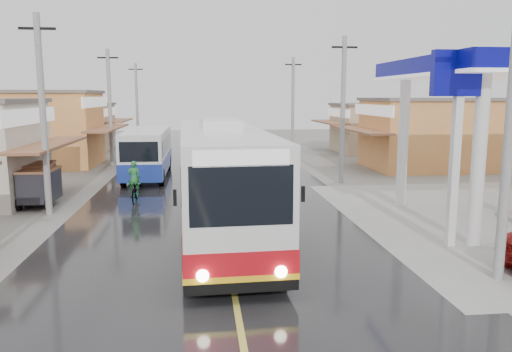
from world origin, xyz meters
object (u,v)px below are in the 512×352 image
object	(u,v)px
coach_bus	(220,179)
tricycle_far	(37,180)
cyclist	(135,188)
second_bus	(148,152)
tricycle_near	(39,185)

from	to	relation	value
coach_bus	tricycle_far	distance (m)	10.27
cyclist	tricycle_far	bearing A→B (deg)	173.07
second_bus	tricycle_far	distance (m)	7.85
coach_bus	second_bus	world-z (taller)	coach_bus
tricycle_far	coach_bus	bearing A→B (deg)	-44.97
second_bus	cyclist	size ratio (longest dim) A/B	4.44
second_bus	cyclist	xyz separation A→B (m)	(0.11, -7.03, -0.89)
tricycle_near	coach_bus	bearing A→B (deg)	-31.48
cyclist	second_bus	bearing A→B (deg)	90.44
coach_bus	cyclist	size ratio (longest dim) A/B	6.76
coach_bus	tricycle_near	size ratio (longest dim) A/B	5.74
coach_bus	tricycle_near	xyz separation A→B (m)	(-7.67, 4.99, -0.97)
coach_bus	second_bus	xyz separation A→B (m)	(-3.81, 12.72, -0.41)
coach_bus	tricycle_far	xyz separation A→B (m)	(-8.14, 6.19, -0.92)
coach_bus	cyclist	xyz separation A→B (m)	(-3.69, 5.69, -1.31)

